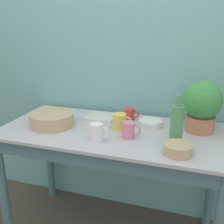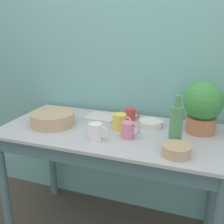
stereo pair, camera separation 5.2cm
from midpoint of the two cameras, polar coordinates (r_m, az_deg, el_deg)
wall_back at (r=1.98m, az=4.69°, el=9.93°), size 6.00×0.05×2.40m
counter_table at (r=1.75m, az=0.55°, el=-8.96°), size 1.45×0.69×0.84m
potted_plant at (r=1.72m, az=19.97°, el=1.31°), size 0.24×0.24×0.32m
bowl_wash_large at (r=1.81m, az=-11.97°, el=-1.40°), size 0.29×0.29×0.09m
bottle_tall at (r=1.50m, az=14.70°, el=-2.71°), size 0.07×0.07×0.29m
mug_yellow at (r=1.69m, az=2.59°, el=-2.11°), size 0.13×0.09×0.10m
mug_red at (r=1.87m, az=4.84°, el=-0.50°), size 0.11×0.07×0.08m
mug_white at (r=1.54m, az=-2.52°, el=-4.33°), size 0.12×0.08×0.10m
mug_pink at (r=1.57m, az=4.47°, el=-3.96°), size 0.11×0.08×0.10m
bowl_small_enamel_white at (r=1.77m, az=9.24°, el=-2.52°), size 0.15×0.15×0.04m
bowl_small_tan at (r=1.42m, az=14.82°, el=-8.02°), size 0.15×0.15×0.06m
tray_board at (r=1.91m, az=-1.53°, el=-1.08°), size 0.21×0.18×0.02m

